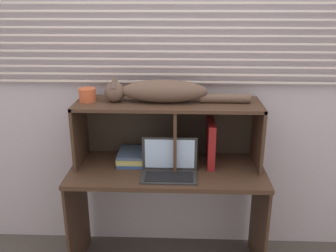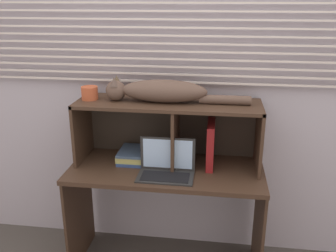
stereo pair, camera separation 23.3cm
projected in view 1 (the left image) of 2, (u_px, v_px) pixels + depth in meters
name	position (u px, v px, depth m)	size (l,w,h in m)	color
back_panel_with_blinds	(169.00, 85.00, 2.64)	(4.40, 0.08, 2.50)	#BBB5C3
desk	(167.00, 190.00, 2.55)	(1.28, 0.57, 0.77)	#402C1F
hutch_shelf_unit	(169.00, 120.00, 2.51)	(1.21, 0.37, 0.43)	#402C1F
cat	(160.00, 91.00, 2.42)	(0.94, 0.17, 0.16)	brown
laptop	(169.00, 167.00, 2.38)	(0.35, 0.20, 0.23)	#2A2A2A
binder_upright	(211.00, 142.00, 2.52)	(0.05, 0.26, 0.30)	maroon
book_stack	(132.00, 156.00, 2.58)	(0.18, 0.25, 0.08)	#304A81
small_basket	(87.00, 95.00, 2.44)	(0.11, 0.11, 0.09)	#BC5331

